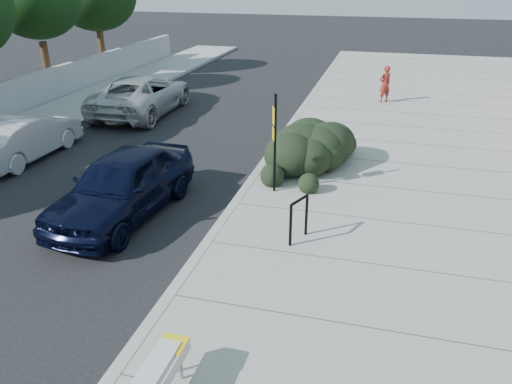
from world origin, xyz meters
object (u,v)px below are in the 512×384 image
at_px(sign_post, 274,138).
at_px(suv_silver, 142,95).
at_px(wagon_silver, 24,137).
at_px(sedan_navy, 122,185).
at_px(bike_rack, 299,215).
at_px(pedestrian, 385,84).

bearing_deg(sign_post, suv_silver, 117.42).
height_order(wagon_silver, suv_silver, suv_silver).
bearing_deg(sedan_navy, sign_post, 36.04).
bearing_deg(bike_rack, wagon_silver, -175.94).
bearing_deg(bike_rack, sedan_navy, -162.25).
bearing_deg(wagon_silver, suv_silver, -100.72).
bearing_deg(wagon_silver, pedestrian, -137.43).
relative_size(sign_post, pedestrian, 1.64).
bearing_deg(sign_post, sedan_navy, -168.03).
relative_size(bike_rack, sign_post, 0.38).
height_order(sedan_navy, wagon_silver, sedan_navy).
distance_m(bike_rack, sedan_navy, 4.41).
xyz_separation_m(suv_silver, pedestrian, (9.65, 3.97, 0.16)).
bearing_deg(suv_silver, sign_post, 135.18).
bearing_deg(wagon_silver, sign_post, 174.73).
bearing_deg(wagon_silver, bike_rack, 161.33).
height_order(bike_rack, sign_post, sign_post).
bearing_deg(bike_rack, pedestrian, 106.86).
relative_size(suv_silver, pedestrian, 3.58).
distance_m(suv_silver, pedestrian, 10.44).
bearing_deg(pedestrian, sedan_navy, 24.88).
height_order(sedan_navy, suv_silver, sedan_navy).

